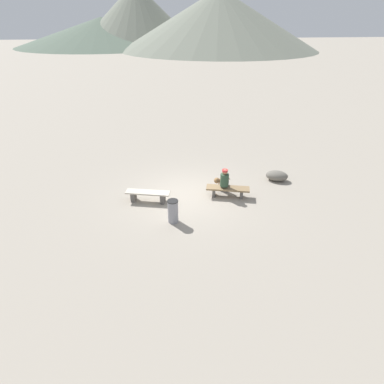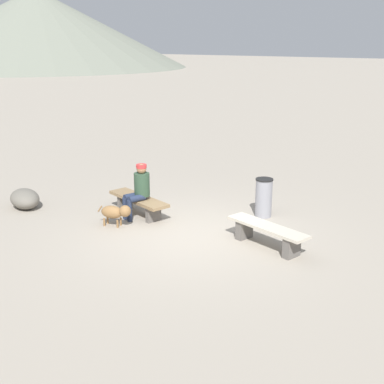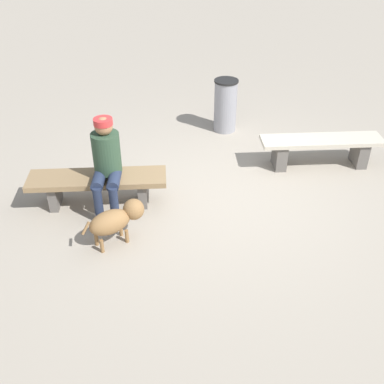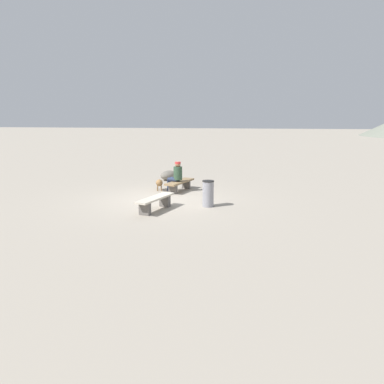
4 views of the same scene
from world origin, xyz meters
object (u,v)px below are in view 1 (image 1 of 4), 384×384
Objects in this scene: dog at (221,181)px; boulder at (277,176)px; bench_left at (148,195)px; trash_bin at (173,211)px; bench_right at (228,190)px; seated_person at (225,180)px.

dog reaches higher than boulder.
trash_bin is at bearing -45.85° from bench_left.
boulder is (2.64, 0.36, -0.10)m from dog.
bench_right is at bearing 33.81° from trash_bin.
bench_right is 1.48× the size of seated_person.
bench_left is 3.29m from dog.
dog is (3.17, 0.87, 0.02)m from bench_left.
bench_left is at bearing -1.48° from dog.
bench_left is at bearing 120.28° from trash_bin.
trash_bin is at bearing 30.25° from dog.
bench_right is 2.06× the size of trash_bin.
boulder is (2.54, 1.20, -0.09)m from bench_right.
dog reaches higher than bench_right.
trash_bin is (-2.23, -1.69, -0.27)m from seated_person.
seated_person is (-0.13, 0.11, 0.39)m from bench_right.
bench_right is 2.85m from trash_bin.
bench_left is at bearing -165.73° from bench_right.
seated_person reaches higher than bench_left.
bench_left is 3.17m from seated_person.
dog is at bearing -172.27° from boulder.
dog is (-0.10, 0.84, 0.01)m from bench_right.
trash_bin reaches higher than bench_left.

